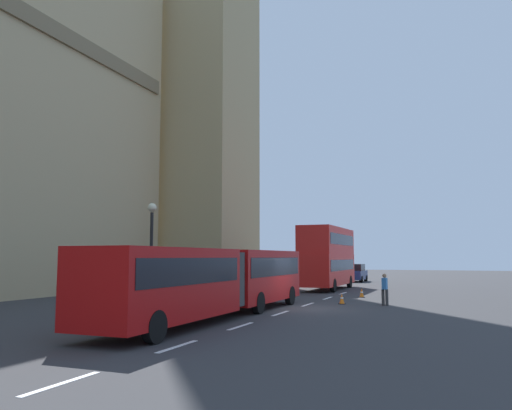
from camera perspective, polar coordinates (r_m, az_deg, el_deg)
name	(u,v)px	position (r m, az deg, el deg)	size (l,w,h in m)	color
ground_plane	(297,308)	(26.01, 4.68, -11.60)	(160.00, 160.00, 0.00)	#333335
lane_centre_marking	(280,313)	(23.56, 2.79, -12.19)	(29.80, 0.16, 0.01)	silver
articulated_bus	(217,276)	(21.86, -4.40, -8.10)	(16.13, 2.54, 2.90)	#B20F0F
double_decker_bus	(328,255)	(40.85, 8.13, -5.68)	(9.45, 2.54, 4.90)	red
sedan_lead	(356,273)	(54.05, 11.26, -7.58)	(4.40, 1.86, 1.85)	navy
traffic_cone_west	(342,299)	(28.50, 9.73, -10.46)	(0.36, 0.36, 0.58)	black
traffic_cone_middle	(362,293)	(33.34, 11.92, -9.75)	(0.36, 0.36, 0.58)	black
street_lamp	(151,247)	(25.58, -11.81, -4.73)	(0.44, 0.44, 5.27)	black
pedestrian_near_cones	(385,288)	(28.03, 14.42, -9.15)	(0.42, 0.36, 1.69)	#333333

